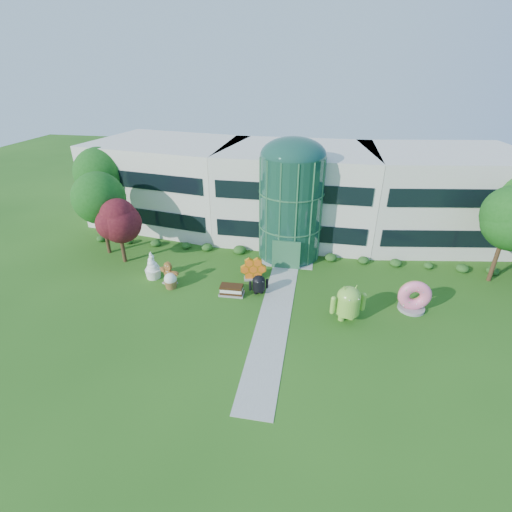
% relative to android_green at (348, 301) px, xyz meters
% --- Properties ---
extents(ground, '(140.00, 140.00, 0.00)m').
position_rel_android_green_xyz_m(ground, '(-5.35, -2.02, -1.63)').
color(ground, '#215114').
rests_on(ground, ground).
extents(building, '(46.00, 15.00, 9.30)m').
position_rel_android_green_xyz_m(building, '(-5.35, 15.98, 3.02)').
color(building, beige).
rests_on(building, ground).
extents(atrium, '(6.00, 6.00, 9.80)m').
position_rel_android_green_xyz_m(atrium, '(-5.35, 9.98, 3.27)').
color(atrium, '#194738').
rests_on(atrium, ground).
extents(walkway, '(2.40, 20.00, 0.04)m').
position_rel_android_green_xyz_m(walkway, '(-5.35, -0.02, -1.61)').
color(walkway, '#9E9E93').
rests_on(walkway, ground).
extents(tree_red, '(4.00, 4.00, 6.00)m').
position_rel_android_green_xyz_m(tree_red, '(-20.85, 5.48, 1.37)').
color(tree_red, '#3F0C14').
rests_on(tree_red, ground).
extents(trees_backdrop, '(52.00, 8.00, 8.40)m').
position_rel_android_green_xyz_m(trees_backdrop, '(-5.35, 10.98, 2.57)').
color(trees_backdrop, '#154D13').
rests_on(trees_backdrop, ground).
extents(android_green, '(3.37, 2.82, 3.25)m').
position_rel_android_green_xyz_m(android_green, '(0.00, 0.00, 0.00)').
color(android_green, '#79B93B').
rests_on(android_green, ground).
extents(android_black, '(2.05, 1.77, 1.97)m').
position_rel_android_green_xyz_m(android_black, '(-7.10, 2.27, -0.64)').
color(android_black, black).
rests_on(android_black, ground).
extents(donut, '(2.59, 1.34, 2.63)m').
position_rel_android_green_xyz_m(donut, '(5.05, 2.18, -0.31)').
color(donut, '#F05B94').
rests_on(donut, ground).
extents(gingerbread, '(2.49, 1.72, 2.14)m').
position_rel_android_green_xyz_m(gingerbread, '(-15.01, 2.41, -0.55)').
color(gingerbread, brown).
rests_on(gingerbread, ground).
extents(ice_cream_sandwich, '(2.07, 1.08, 0.91)m').
position_rel_android_green_xyz_m(ice_cream_sandwich, '(-9.28, 1.66, -1.17)').
color(ice_cream_sandwich, black).
rests_on(ice_cream_sandwich, ground).
extents(honeycomb, '(2.55, 1.45, 1.89)m').
position_rel_android_green_xyz_m(honeycomb, '(-7.97, 4.47, -0.68)').
color(honeycomb, orange).
rests_on(honeycomb, ground).
extents(froyo, '(1.57, 1.57, 2.57)m').
position_rel_android_green_xyz_m(froyo, '(-16.83, 3.11, -0.34)').
color(froyo, white).
rests_on(froyo, ground).
extents(cupcake, '(1.25, 1.25, 1.39)m').
position_rel_android_green_xyz_m(cupcake, '(-14.65, 1.81, -0.93)').
color(cupcake, white).
rests_on(cupcake, ground).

